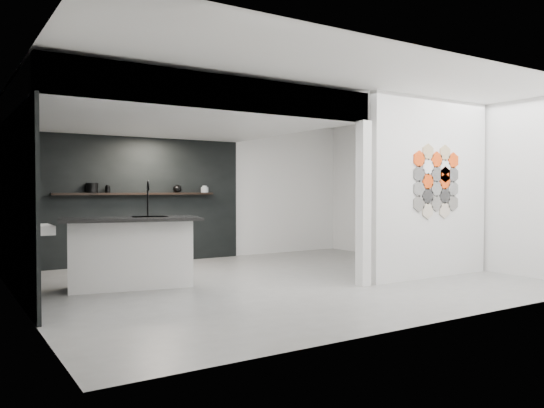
{
  "coord_description": "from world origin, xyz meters",
  "views": [
    {
      "loc": [
        -4.32,
        -6.67,
        1.37
      ],
      "look_at": [
        0.1,
        0.3,
        1.15
      ],
      "focal_mm": 35.0,
      "sensor_mm": 36.0,
      "label": 1
    }
  ],
  "objects": [
    {
      "name": "floor",
      "position": [
        0.0,
        0.0,
        -0.01
      ],
      "size": [
        7.0,
        6.0,
        0.01
      ],
      "primitive_type": "cube",
      "color": "slate"
    },
    {
      "name": "partition_panel",
      "position": [
        2.23,
        -1.0,
        1.4
      ],
      "size": [
        2.45,
        0.15,
        2.8
      ],
      "primitive_type": "cube",
      "color": "silver",
      "rests_on": "floor"
    },
    {
      "name": "bay_clad_back",
      "position": [
        -1.3,
        2.97,
        1.18
      ],
      "size": [
        4.4,
        0.04,
        2.35
      ],
      "primitive_type": "cube",
      "color": "black",
      "rests_on": "floor"
    },
    {
      "name": "bay_clad_left",
      "position": [
        -3.47,
        1.0,
        1.18
      ],
      "size": [
        0.04,
        4.0,
        2.35
      ],
      "primitive_type": "cube",
      "color": "black",
      "rests_on": "floor"
    },
    {
      "name": "bulkhead",
      "position": [
        -1.3,
        1.0,
        2.55
      ],
      "size": [
        4.4,
        4.0,
        0.4
      ],
      "primitive_type": "cube",
      "color": "silver",
      "rests_on": "corner_column"
    },
    {
      "name": "corner_column",
      "position": [
        0.82,
        -1.0,
        1.18
      ],
      "size": [
        0.16,
        0.16,
        2.35
      ],
      "primitive_type": "cube",
      "color": "silver",
      "rests_on": "floor"
    },
    {
      "name": "fascia_beam",
      "position": [
        -1.3,
        -0.92,
        2.55
      ],
      "size": [
        4.4,
        0.16,
        0.4
      ],
      "primitive_type": "cube",
      "color": "silver",
      "rests_on": "corner_column"
    },
    {
      "name": "wall_basin",
      "position": [
        -3.24,
        0.8,
        0.85
      ],
      "size": [
        0.4,
        0.6,
        0.12
      ],
      "primitive_type": "cube",
      "color": "silver",
      "rests_on": "bay_clad_left"
    },
    {
      "name": "display_shelf",
      "position": [
        -1.2,
        2.87,
        1.3
      ],
      "size": [
        3.0,
        0.15,
        0.04
      ],
      "primitive_type": "cube",
      "color": "black",
      "rests_on": "bay_clad_back"
    },
    {
      "name": "kitchen_island",
      "position": [
        -2.03,
        0.63,
        0.51
      ],
      "size": [
        2.0,
        1.19,
        1.51
      ],
      "rotation": [
        0.0,
        0.0,
        -0.21
      ],
      "color": "silver",
      "rests_on": "floor"
    },
    {
      "name": "stockpot",
      "position": [
        -2.02,
        2.87,
        1.41
      ],
      "size": [
        0.24,
        0.24,
        0.17
      ],
      "primitive_type": "cylinder",
      "rotation": [
        0.0,
        0.0,
        -0.17
      ],
      "color": "black",
      "rests_on": "display_shelf"
    },
    {
      "name": "kettle",
      "position": [
        -0.42,
        2.87,
        1.39
      ],
      "size": [
        0.22,
        0.22,
        0.15
      ],
      "primitive_type": "ellipsoid",
      "rotation": [
        0.0,
        0.0,
        -0.31
      ],
      "color": "black",
      "rests_on": "display_shelf"
    },
    {
      "name": "glass_bowl",
      "position": [
        0.15,
        2.87,
        1.37
      ],
      "size": [
        0.2,
        0.2,
        0.11
      ],
      "primitive_type": "cylinder",
      "rotation": [
        0.0,
        0.0,
        -0.42
      ],
      "color": "gray",
      "rests_on": "display_shelf"
    },
    {
      "name": "glass_vase",
      "position": [
        0.15,
        2.87,
        1.39
      ],
      "size": [
        0.1,
        0.1,
        0.13
      ],
      "primitive_type": "cylinder",
      "rotation": [
        0.0,
        0.0,
        -0.09
      ],
      "color": "gray",
      "rests_on": "display_shelf"
    },
    {
      "name": "bottle_dark",
      "position": [
        -1.75,
        2.87,
        1.39
      ],
      "size": [
        0.06,
        0.06,
        0.14
      ],
      "primitive_type": "cylinder",
      "rotation": [
        0.0,
        0.0,
        0.27
      ],
      "color": "black",
      "rests_on": "display_shelf"
    },
    {
      "name": "utensil_cup",
      "position": [
        -1.74,
        2.87,
        1.38
      ],
      "size": [
        0.12,
        0.12,
        0.11
      ],
      "primitive_type": "cylinder",
      "rotation": [
        0.0,
        0.0,
        -0.4
      ],
      "color": "black",
      "rests_on": "display_shelf"
    },
    {
      "name": "hex_tile_cluster",
      "position": [
        2.26,
        -1.09,
        1.5
      ],
      "size": [
        1.04,
        0.02,
        1.16
      ],
      "color": "#66635E",
      "rests_on": "partition_panel"
    }
  ]
}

